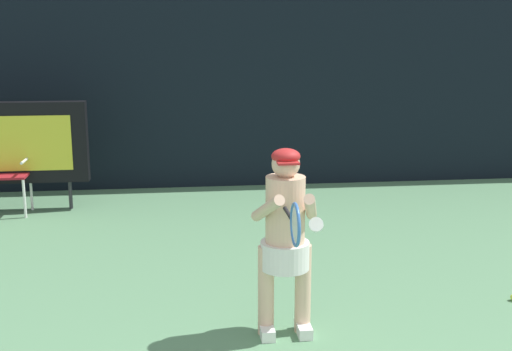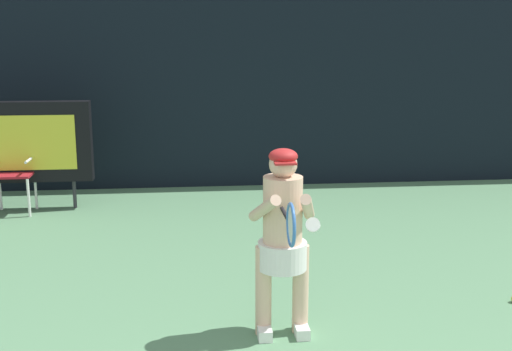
{
  "view_description": "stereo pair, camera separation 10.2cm",
  "coord_description": "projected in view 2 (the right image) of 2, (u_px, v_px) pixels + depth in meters",
  "views": [
    {
      "loc": [
        -0.59,
        -1.58,
        2.35
      ],
      "look_at": [
        0.13,
        4.37,
        1.05
      ],
      "focal_mm": 44.89,
      "sensor_mm": 36.0,
      "label": 1
    },
    {
      "loc": [
        -0.49,
        -1.59,
        2.35
      ],
      "look_at": [
        0.13,
        4.37,
        1.05
      ],
      "focal_mm": 44.89,
      "sensor_mm": 36.0,
      "label": 2
    }
  ],
  "objects": [
    {
      "name": "tennis_racket",
      "position": [
        290.0,
        224.0,
        4.42
      ],
      "size": [
        0.03,
        0.6,
        0.31
      ],
      "rotation": [
        0.0,
        0.0,
        -0.21
      ],
      "color": "black"
    },
    {
      "name": "backdrop_screen",
      "position": [
        221.0,
        72.0,
        9.97
      ],
      "size": [
        18.0,
        0.12,
        3.66
      ],
      "color": "black",
      "rests_on": "ground"
    },
    {
      "name": "tennis_player",
      "position": [
        283.0,
        234.0,
        5.01
      ],
      "size": [
        0.53,
        0.61,
        1.52
      ],
      "color": "white",
      "rests_on": "ground"
    },
    {
      "name": "umpire_chair",
      "position": [
        13.0,
        168.0,
        8.66
      ],
      "size": [
        0.52,
        0.44,
        1.08
      ],
      "color": "white",
      "rests_on": "ground"
    },
    {
      "name": "scoreboard",
      "position": [
        9.0,
        142.0,
        8.71
      ],
      "size": [
        2.2,
        0.21,
        1.5
      ],
      "color": "black",
      "rests_on": "ground"
    }
  ]
}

